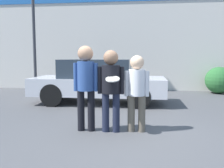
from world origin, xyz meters
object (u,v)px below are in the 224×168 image
shrub (219,80)px  person_middle_with_frisbee (111,83)px  person_right (137,87)px  parked_car_near (98,81)px  person_left (86,80)px

shrub → person_middle_with_frisbee: bearing=-122.8°
person_right → shrub: 6.77m
person_right → parked_car_near: bearing=113.9°
person_left → person_right: 1.07m
parked_car_near → person_middle_with_frisbee: bearing=-75.1°
person_right → parked_car_near: 3.40m
person_left → parked_car_near: size_ratio=0.41×
person_middle_with_frisbee → shrub: bearing=57.2°
person_right → shrub: bearing=60.6°
person_left → parked_car_near: 3.21m
person_middle_with_frisbee → parked_car_near: size_ratio=0.39×
person_right → parked_car_near: size_ratio=0.36×
person_left → person_middle_with_frisbee: size_ratio=1.05×
person_left → shrub: bearing=53.7°
person_right → shrub: person_right is taller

